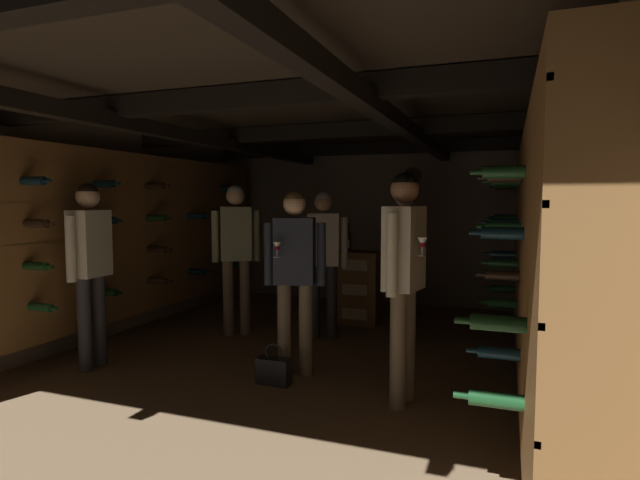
{
  "coord_description": "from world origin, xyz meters",
  "views": [
    {
      "loc": [
        1.89,
        -4.19,
        1.52
      ],
      "look_at": [
        0.12,
        0.56,
        1.13
      ],
      "focal_mm": 28.39,
      "sensor_mm": 36.0,
      "label": 1
    }
  ],
  "objects_px": {
    "person_guest_mid_left": "(90,257)",
    "display_bottle": "(348,241)",
    "person_guest_rear_center": "(323,250)",
    "wine_crate_stack": "(358,287)",
    "handbag": "(274,370)",
    "person_guest_far_right": "(404,248)",
    "person_guest_mid_right": "(404,264)",
    "person_guest_far_left": "(236,244)",
    "person_host_center": "(295,265)"
  },
  "relations": [
    {
      "from": "person_guest_far_right",
      "to": "person_guest_rear_center",
      "type": "xyz_separation_m",
      "value": [
        -0.85,
        -0.21,
        -0.04
      ]
    },
    {
      "from": "display_bottle",
      "to": "person_host_center",
      "type": "xyz_separation_m",
      "value": [
        0.12,
        -1.94,
        -0.07
      ]
    },
    {
      "from": "person_guest_mid_left",
      "to": "person_guest_rear_center",
      "type": "height_order",
      "value": "person_guest_mid_left"
    },
    {
      "from": "person_host_center",
      "to": "person_guest_far_left",
      "type": "height_order",
      "value": "person_guest_far_left"
    },
    {
      "from": "wine_crate_stack",
      "to": "display_bottle",
      "type": "bearing_deg",
      "value": -151.14
    },
    {
      "from": "person_guest_far_right",
      "to": "person_guest_far_left",
      "type": "bearing_deg",
      "value": -166.44
    },
    {
      "from": "wine_crate_stack",
      "to": "display_bottle",
      "type": "height_order",
      "value": "display_bottle"
    },
    {
      "from": "person_guest_far_left",
      "to": "person_guest_mid_right",
      "type": "relative_size",
      "value": 0.98
    },
    {
      "from": "person_guest_far_left",
      "to": "person_guest_mid_right",
      "type": "height_order",
      "value": "person_guest_mid_right"
    },
    {
      "from": "display_bottle",
      "to": "person_guest_far_left",
      "type": "distance_m",
      "value": 1.39
    },
    {
      "from": "display_bottle",
      "to": "person_guest_mid_right",
      "type": "xyz_separation_m",
      "value": [
        1.13,
        -2.24,
        0.02
      ]
    },
    {
      "from": "display_bottle",
      "to": "person_host_center",
      "type": "height_order",
      "value": "person_host_center"
    },
    {
      "from": "person_guest_mid_left",
      "to": "person_guest_far_left",
      "type": "distance_m",
      "value": 1.62
    },
    {
      "from": "wine_crate_stack",
      "to": "handbag",
      "type": "distance_m",
      "value": 2.31
    },
    {
      "from": "display_bottle",
      "to": "handbag",
      "type": "xyz_separation_m",
      "value": [
        0.05,
        -2.22,
        -0.92
      ]
    },
    {
      "from": "wine_crate_stack",
      "to": "person_guest_far_right",
      "type": "bearing_deg",
      "value": -39.39
    },
    {
      "from": "handbag",
      "to": "person_host_center",
      "type": "bearing_deg",
      "value": 75.63
    },
    {
      "from": "display_bottle",
      "to": "person_guest_far_left",
      "type": "relative_size",
      "value": 0.21
    },
    {
      "from": "wine_crate_stack",
      "to": "person_guest_mid_left",
      "type": "relative_size",
      "value": 0.54
    },
    {
      "from": "person_guest_far_right",
      "to": "person_guest_mid_right",
      "type": "xyz_separation_m",
      "value": [
        0.34,
        -1.76,
        0.04
      ]
    },
    {
      "from": "person_host_center",
      "to": "person_guest_far_left",
      "type": "relative_size",
      "value": 0.95
    },
    {
      "from": "person_guest_mid_left",
      "to": "person_guest_far_right",
      "type": "relative_size",
      "value": 1.0
    },
    {
      "from": "person_guest_mid_left",
      "to": "display_bottle",
      "type": "bearing_deg",
      "value": 55.04
    },
    {
      "from": "person_guest_far_right",
      "to": "person_guest_mid_right",
      "type": "relative_size",
      "value": 0.97
    },
    {
      "from": "person_host_center",
      "to": "person_guest_mid_right",
      "type": "relative_size",
      "value": 0.93
    },
    {
      "from": "display_bottle",
      "to": "person_guest_mid_left",
      "type": "distance_m",
      "value": 2.94
    },
    {
      "from": "wine_crate_stack",
      "to": "person_guest_mid_right",
      "type": "height_order",
      "value": "person_guest_mid_right"
    },
    {
      "from": "person_guest_mid_left",
      "to": "handbag",
      "type": "bearing_deg",
      "value": 6.32
    },
    {
      "from": "person_guest_far_right",
      "to": "person_host_center",
      "type": "bearing_deg",
      "value": -114.67
    },
    {
      "from": "person_host_center",
      "to": "handbag",
      "type": "distance_m",
      "value": 0.9
    },
    {
      "from": "person_guest_mid_left",
      "to": "person_host_center",
      "type": "bearing_deg",
      "value": 14.72
    },
    {
      "from": "person_guest_far_left",
      "to": "person_guest_mid_right",
      "type": "bearing_deg",
      "value": -31.39
    },
    {
      "from": "person_guest_mid_left",
      "to": "person_guest_far_left",
      "type": "bearing_deg",
      "value": 66.5
    },
    {
      "from": "wine_crate_stack",
      "to": "display_bottle",
      "type": "relative_size",
      "value": 2.57
    },
    {
      "from": "person_guest_far_left",
      "to": "handbag",
      "type": "relative_size",
      "value": 4.88
    },
    {
      "from": "person_guest_far_left",
      "to": "person_guest_rear_center",
      "type": "xyz_separation_m",
      "value": [
        0.97,
        0.23,
        -0.06
      ]
    },
    {
      "from": "display_bottle",
      "to": "person_guest_rear_center",
      "type": "height_order",
      "value": "person_guest_rear_center"
    },
    {
      "from": "wine_crate_stack",
      "to": "person_guest_mid_left",
      "type": "xyz_separation_m",
      "value": [
        -1.8,
        -2.47,
        0.57
      ]
    },
    {
      "from": "handbag",
      "to": "wine_crate_stack",
      "type": "bearing_deg",
      "value": 88.21
    },
    {
      "from": "display_bottle",
      "to": "person_host_center",
      "type": "distance_m",
      "value": 1.94
    },
    {
      "from": "person_host_center",
      "to": "person_guest_rear_center",
      "type": "height_order",
      "value": "person_guest_rear_center"
    },
    {
      "from": "person_guest_far_left",
      "to": "handbag",
      "type": "height_order",
      "value": "person_guest_far_left"
    },
    {
      "from": "person_guest_far_right",
      "to": "handbag",
      "type": "xyz_separation_m",
      "value": [
        -0.74,
        -1.73,
        -0.9
      ]
    },
    {
      "from": "wine_crate_stack",
      "to": "handbag",
      "type": "height_order",
      "value": "wine_crate_stack"
    },
    {
      "from": "person_host_center",
      "to": "person_guest_far_right",
      "type": "bearing_deg",
      "value": 65.33
    },
    {
      "from": "person_host_center",
      "to": "person_guest_far_right",
      "type": "height_order",
      "value": "person_guest_far_right"
    },
    {
      "from": "person_guest_mid_right",
      "to": "handbag",
      "type": "height_order",
      "value": "person_guest_mid_right"
    },
    {
      "from": "person_host_center",
      "to": "person_guest_mid_left",
      "type": "relative_size",
      "value": 0.96
    },
    {
      "from": "person_guest_far_right",
      "to": "handbag",
      "type": "height_order",
      "value": "person_guest_far_right"
    },
    {
      "from": "wine_crate_stack",
      "to": "person_host_center",
      "type": "height_order",
      "value": "person_host_center"
    }
  ]
}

